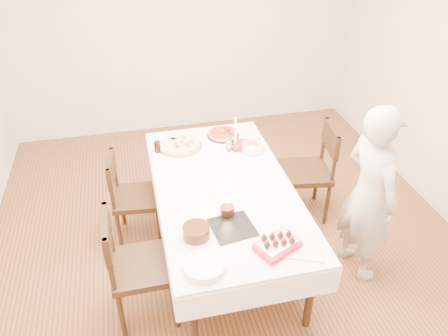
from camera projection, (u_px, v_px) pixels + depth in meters
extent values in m
plane|color=#502E1B|center=(229.00, 244.00, 4.18)|extent=(5.00, 5.00, 0.00)
cube|color=beige|center=(182.00, 29.00, 5.45)|extent=(4.50, 0.04, 2.70)
cube|color=white|center=(224.00, 220.00, 3.91)|extent=(1.85, 2.41, 0.75)
imported|color=#B7B1AD|center=(369.00, 195.00, 3.52)|extent=(0.48, 0.64, 1.59)
cylinder|color=beige|center=(180.00, 145.00, 4.22)|extent=(0.52, 0.52, 0.04)
cylinder|color=red|center=(223.00, 134.00, 4.40)|extent=(0.39, 0.39, 0.04)
cube|color=#B21E1E|center=(247.00, 146.00, 4.25)|extent=(0.31, 0.31, 0.01)
cylinder|color=white|center=(253.00, 147.00, 4.15)|extent=(0.26, 0.26, 0.07)
cylinder|color=white|center=(235.00, 133.00, 4.09)|extent=(0.09, 0.09, 0.36)
cylinder|color=black|center=(157.00, 147.00, 4.13)|extent=(0.07, 0.07, 0.11)
cylinder|color=#371C0D|center=(196.00, 232.00, 3.14)|extent=(0.27, 0.27, 0.10)
cube|color=black|center=(232.00, 228.00, 3.26)|extent=(0.35, 0.35, 0.01)
cylinder|color=#361B0E|center=(227.00, 207.00, 3.35)|extent=(0.12, 0.12, 0.13)
cube|color=beige|center=(304.00, 252.00, 3.05)|extent=(0.32, 0.27, 0.02)
cylinder|color=white|center=(204.00, 266.00, 2.90)|extent=(0.37, 0.37, 0.06)
cylinder|color=white|center=(198.00, 233.00, 3.21)|extent=(0.23, 0.23, 0.01)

